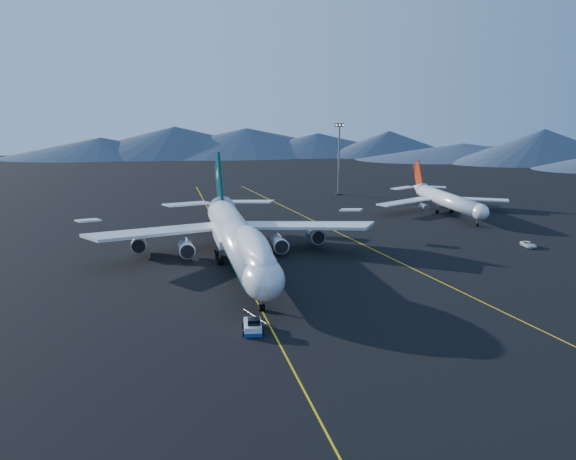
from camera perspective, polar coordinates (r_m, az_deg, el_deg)
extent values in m
plane|color=black|center=(125.38, -4.43, -3.25)|extent=(500.00, 500.00, 0.00)
cube|color=yellow|center=(125.38, -4.43, -3.24)|extent=(0.25, 220.00, 0.01)
cube|color=yellow|center=(141.69, 7.11, -1.50)|extent=(28.08, 198.09, 0.01)
cone|color=#3D4A5D|center=(353.21, -16.31, 7.23)|extent=(100.00, 100.00, 12.00)
cone|color=#3D4A5D|center=(356.93, -3.69, 7.73)|extent=(100.00, 100.00, 12.00)
cone|color=#3D4A5D|center=(351.93, 8.96, 7.55)|extent=(100.00, 100.00, 12.00)
cone|color=#3D4A5D|center=(338.38, 21.74, 6.67)|extent=(100.00, 100.00, 12.00)
cylinder|color=silver|center=(124.02, -4.47, -0.75)|extent=(6.50, 56.00, 6.50)
ellipsoid|color=silver|center=(97.23, -2.22, -4.35)|extent=(6.50, 10.40, 6.50)
ellipsoid|color=silver|center=(105.63, -3.13, -1.62)|extent=(5.13, 25.16, 5.85)
cube|color=black|center=(95.00, -2.02, -3.99)|extent=(3.60, 1.61, 1.29)
cone|color=silver|center=(156.00, -6.13, 2.18)|extent=(6.50, 12.00, 6.50)
cube|color=#03302F|center=(125.19, -4.53, -1.05)|extent=(6.24, 60.00, 1.10)
cube|color=silver|center=(129.58, -4.80, -0.70)|extent=(7.50, 13.00, 1.60)
cube|color=silver|center=(134.31, -11.28, -0.13)|extent=(30.62, 23.28, 2.83)
cube|color=silver|center=(137.72, 0.86, 0.41)|extent=(30.62, 23.28, 2.83)
cylinder|color=slate|center=(131.18, -9.01, -1.59)|extent=(2.90, 5.50, 2.90)
cylinder|color=slate|center=(137.38, -13.13, -1.14)|extent=(2.90, 5.50, 2.90)
cylinder|color=slate|center=(133.48, -0.84, -1.20)|extent=(2.90, 5.50, 2.90)
cylinder|color=slate|center=(141.73, 2.40, -0.42)|extent=(2.90, 5.50, 2.90)
cube|color=#03302F|center=(154.24, -6.13, 3.95)|extent=(0.55, 14.11, 15.94)
cube|color=silver|center=(156.82, -8.92, 2.30)|extent=(12.39, 9.47, 0.98)
cube|color=silver|center=(158.34, -3.49, 2.52)|extent=(12.39, 9.47, 0.98)
cylinder|color=black|center=(100.17, -2.35, -6.88)|extent=(0.90, 1.10, 1.10)
cube|color=silver|center=(91.67, -3.16, -8.55)|extent=(2.94, 5.04, 1.20)
cube|color=navy|center=(91.82, -3.16, -8.81)|extent=(3.08, 5.27, 0.55)
cube|color=black|center=(91.37, -3.17, -8.04)|extent=(1.94, 1.94, 0.98)
cylinder|color=silver|center=(182.72, 14.08, 2.55)|extent=(4.15, 34.91, 4.15)
ellipsoid|color=silver|center=(167.49, 16.69, 1.56)|extent=(4.15, 5.80, 4.15)
cone|color=silver|center=(201.21, 11.50, 3.65)|extent=(4.15, 7.64, 4.15)
cube|color=silver|center=(183.29, 10.25, 2.48)|extent=(18.32, 12.37, 0.38)
cube|color=silver|center=(192.61, 16.27, 2.64)|extent=(18.32, 12.37, 0.38)
cylinder|color=slate|center=(182.97, 11.98, 1.97)|extent=(2.07, 3.82, 2.07)
cylinder|color=slate|center=(188.16, 15.32, 2.08)|extent=(2.07, 3.82, 2.07)
cube|color=#A82A0F|center=(201.15, 11.49, 4.84)|extent=(0.38, 7.44, 8.79)
imported|color=silver|center=(149.90, 20.59, -1.20)|extent=(2.38, 4.62, 1.25)
cylinder|color=black|center=(213.37, 4.49, 3.20)|extent=(2.17, 2.17, 0.36)
cylinder|color=slate|center=(211.94, 4.54, 6.16)|extent=(0.63, 0.63, 22.58)
cube|color=black|center=(211.06, 4.60, 9.29)|extent=(2.89, 0.72, 1.08)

